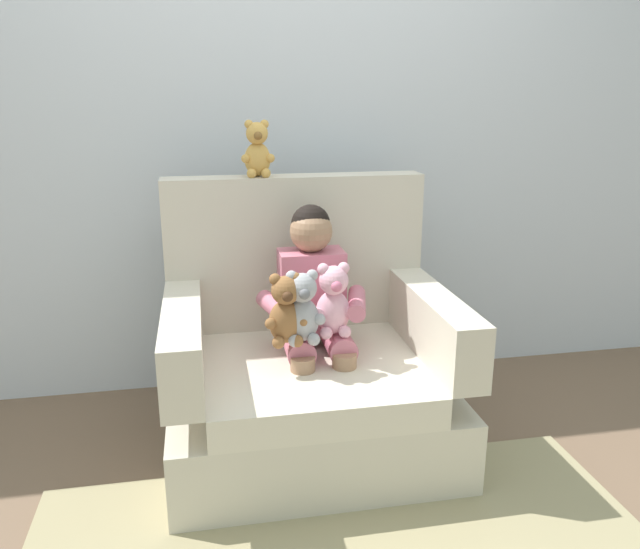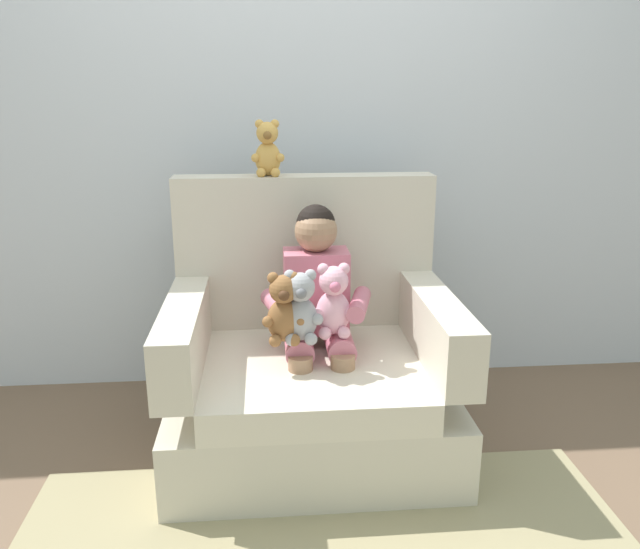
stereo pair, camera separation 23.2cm
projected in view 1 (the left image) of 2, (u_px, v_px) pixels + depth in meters
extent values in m
plane|color=brown|center=(311.00, 448.00, 2.61)|extent=(8.00, 8.00, 0.00)
cube|color=silver|center=(282.00, 117.00, 2.94)|extent=(6.00, 0.10, 2.60)
cube|color=beige|center=(310.00, 416.00, 2.56)|extent=(1.11, 0.89, 0.29)
cube|color=beige|center=(313.00, 378.00, 2.44)|extent=(0.83, 0.75, 0.12)
cube|color=beige|center=(295.00, 252.00, 2.75)|extent=(1.11, 0.14, 0.66)
cube|color=beige|center=(183.00, 343.00, 2.30)|extent=(0.14, 0.75, 0.25)
cube|color=beige|center=(434.00, 325.00, 2.48)|extent=(0.14, 0.75, 0.25)
cube|color=#C66B7F|center=(311.00, 291.00, 2.56)|extent=(0.26, 0.16, 0.34)
sphere|color=#9E7556|center=(311.00, 231.00, 2.49)|extent=(0.17, 0.17, 0.17)
sphere|color=black|center=(311.00, 224.00, 2.49)|extent=(0.16, 0.16, 0.16)
cylinder|color=#C66B7F|center=(297.00, 344.00, 2.47)|extent=(0.11, 0.26, 0.11)
cylinder|color=#9E7556|center=(303.00, 393.00, 2.39)|extent=(0.09, 0.09, 0.30)
cylinder|color=#C66B7F|center=(337.00, 341.00, 2.50)|extent=(0.11, 0.26, 0.11)
cylinder|color=#9E7556|center=(344.00, 390.00, 2.42)|extent=(0.09, 0.09, 0.30)
cylinder|color=#C66B7F|center=(276.00, 308.00, 2.42)|extent=(0.13, 0.27, 0.07)
cylinder|color=#C66B7F|center=(357.00, 303.00, 2.48)|extent=(0.13, 0.27, 0.07)
ellipsoid|color=#9E9EA3|center=(302.00, 320.00, 2.33)|extent=(0.13, 0.11, 0.17)
sphere|color=#9E9EA3|center=(302.00, 288.00, 2.29)|extent=(0.11, 0.11, 0.11)
sphere|color=slate|center=(304.00, 294.00, 2.24)|extent=(0.04, 0.04, 0.04)
sphere|color=#9E9EA3|center=(291.00, 276.00, 2.27)|extent=(0.04, 0.04, 0.04)
sphere|color=#9E9EA3|center=(287.00, 322.00, 2.29)|extent=(0.04, 0.04, 0.04)
sphere|color=#9E9EA3|center=(295.00, 341.00, 2.30)|extent=(0.05, 0.05, 0.05)
sphere|color=#9E9EA3|center=(312.00, 275.00, 2.29)|extent=(0.04, 0.04, 0.04)
sphere|color=#9E9EA3|center=(320.00, 319.00, 2.31)|extent=(0.04, 0.04, 0.04)
sphere|color=#9E9EA3|center=(314.00, 339.00, 2.31)|extent=(0.05, 0.05, 0.05)
ellipsoid|color=#EAA8BC|center=(333.00, 312.00, 2.41)|extent=(0.13, 0.11, 0.17)
sphere|color=#EAA8BC|center=(334.00, 280.00, 2.36)|extent=(0.11, 0.11, 0.11)
sphere|color=#CC6684|center=(336.00, 286.00, 2.31)|extent=(0.04, 0.04, 0.04)
sphere|color=#EAA8BC|center=(323.00, 269.00, 2.34)|extent=(0.04, 0.04, 0.04)
sphere|color=#EAA8BC|center=(318.00, 314.00, 2.36)|extent=(0.04, 0.04, 0.04)
sphere|color=#EAA8BC|center=(326.00, 333.00, 2.37)|extent=(0.05, 0.05, 0.05)
sphere|color=#EAA8BC|center=(344.00, 268.00, 2.36)|extent=(0.04, 0.04, 0.04)
sphere|color=#EAA8BC|center=(351.00, 312.00, 2.38)|extent=(0.04, 0.04, 0.04)
sphere|color=#EAA8BC|center=(345.00, 332.00, 2.38)|extent=(0.05, 0.05, 0.05)
ellipsoid|color=brown|center=(286.00, 322.00, 2.32)|extent=(0.13, 0.11, 0.16)
sphere|color=brown|center=(286.00, 290.00, 2.27)|extent=(0.11, 0.11, 0.11)
sphere|color=#4C2D19|center=(287.00, 297.00, 2.23)|extent=(0.04, 0.04, 0.04)
sphere|color=brown|center=(275.00, 279.00, 2.26)|extent=(0.04, 0.04, 0.04)
sphere|color=brown|center=(271.00, 324.00, 2.28)|extent=(0.04, 0.04, 0.04)
sphere|color=brown|center=(278.00, 342.00, 2.28)|extent=(0.05, 0.05, 0.05)
sphere|color=brown|center=(295.00, 278.00, 2.27)|extent=(0.04, 0.04, 0.04)
sphere|color=brown|center=(303.00, 321.00, 2.30)|extent=(0.04, 0.04, 0.04)
sphere|color=brown|center=(297.00, 341.00, 2.30)|extent=(0.05, 0.05, 0.05)
ellipsoid|color=gold|center=(257.00, 159.00, 2.61)|extent=(0.11, 0.09, 0.14)
sphere|color=gold|center=(257.00, 133.00, 2.57)|extent=(0.09, 0.09, 0.09)
sphere|color=brown|center=(258.00, 136.00, 2.53)|extent=(0.03, 0.03, 0.03)
sphere|color=gold|center=(249.00, 124.00, 2.56)|extent=(0.04, 0.04, 0.04)
sphere|color=gold|center=(246.00, 159.00, 2.57)|extent=(0.04, 0.04, 0.04)
sphere|color=gold|center=(252.00, 173.00, 2.58)|extent=(0.04, 0.04, 0.04)
sphere|color=gold|center=(264.00, 124.00, 2.57)|extent=(0.04, 0.04, 0.04)
sphere|color=gold|center=(270.00, 158.00, 2.59)|extent=(0.04, 0.04, 0.04)
sphere|color=gold|center=(266.00, 173.00, 2.59)|extent=(0.04, 0.04, 0.04)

